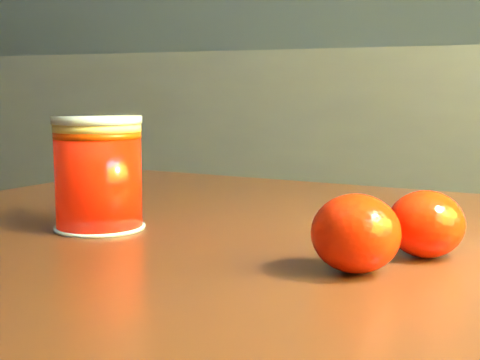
% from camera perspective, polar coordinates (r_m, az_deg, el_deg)
% --- Properties ---
extents(kitchen_counter, '(3.15, 0.60, 0.90)m').
position_cam_1_polar(kitchen_counter, '(2.04, -5.24, -2.47)').
color(kitchen_counter, '#535258').
rests_on(kitchen_counter, ground).
extents(table, '(0.98, 0.74, 0.68)m').
position_cam_1_polar(table, '(0.59, 7.21, -13.24)').
color(table, '#592B16').
rests_on(table, ground).
extents(juice_glass, '(0.08, 0.08, 0.10)m').
position_cam_1_polar(juice_glass, '(0.61, -11.99, 0.54)').
color(juice_glass, '#FF1905').
rests_on(juice_glass, table).
extents(orange_front, '(0.08, 0.08, 0.05)m').
position_cam_1_polar(orange_front, '(0.46, 9.85, -4.51)').
color(orange_front, '#FE2405').
rests_on(orange_front, table).
extents(orange_back, '(0.06, 0.06, 0.05)m').
position_cam_1_polar(orange_back, '(0.52, 15.57, -3.64)').
color(orange_back, '#FE2405').
rests_on(orange_back, table).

